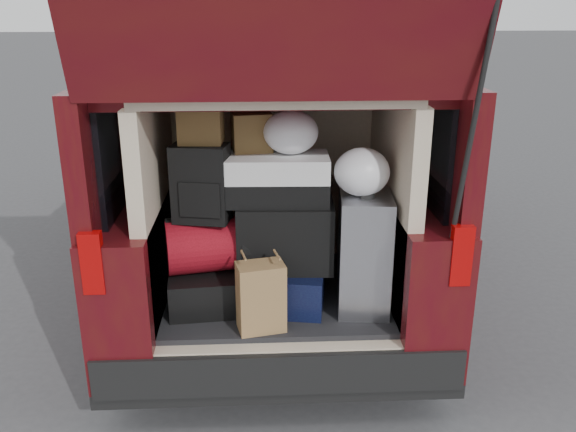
% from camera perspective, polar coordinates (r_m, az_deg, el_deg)
% --- Properties ---
extents(ground, '(80.00, 80.00, 0.00)m').
position_cam_1_polar(ground, '(3.65, -0.94, -16.68)').
color(ground, '#3A3A3C').
rests_on(ground, ground).
extents(minivan, '(1.90, 5.35, 2.77)m').
position_cam_1_polar(minivan, '(4.95, -1.77, 5.05)').
color(minivan, black).
rests_on(minivan, ground).
extents(load_floor, '(1.24, 1.05, 0.55)m').
position_cam_1_polar(load_floor, '(3.73, -1.12, -10.76)').
color(load_floor, black).
rests_on(load_floor, ground).
extents(black_hardshell, '(0.42, 0.55, 0.21)m').
position_cam_1_polar(black_hardshell, '(3.48, -7.86, -6.29)').
color(black_hardshell, black).
rests_on(black_hardshell, load_floor).
extents(navy_hardshell, '(0.49, 0.56, 0.22)m').
position_cam_1_polar(navy_hardshell, '(3.45, -0.01, -6.21)').
color(navy_hardshell, black).
rests_on(navy_hardshell, load_floor).
extents(silver_roller, '(0.31, 0.46, 0.65)m').
position_cam_1_polar(silver_roller, '(3.34, 7.09, -3.19)').
color(silver_roller, white).
rests_on(silver_roller, load_floor).
extents(kraft_bag, '(0.26, 0.20, 0.37)m').
position_cam_1_polar(kraft_bag, '(3.13, -2.55, -7.58)').
color(kraft_bag, '#A17648').
rests_on(kraft_bag, load_floor).
extents(red_duffel, '(0.50, 0.38, 0.29)m').
position_cam_1_polar(red_duffel, '(3.34, -7.45, -2.69)').
color(red_duffel, maroon).
rests_on(red_duffel, black_hardshell).
extents(black_soft_case, '(0.53, 0.33, 0.37)m').
position_cam_1_polar(black_soft_case, '(3.31, -0.25, -1.77)').
color(black_soft_case, black).
rests_on(black_soft_case, navy_hardshell).
extents(backpack, '(0.32, 0.23, 0.41)m').
position_cam_1_polar(backpack, '(3.21, -8.13, 3.04)').
color(backpack, black).
rests_on(backpack, red_duffel).
extents(twotone_duffel, '(0.58, 0.31, 0.25)m').
position_cam_1_polar(twotone_duffel, '(3.23, -1.23, 3.52)').
color(twotone_duffel, silver).
rests_on(twotone_duffel, black_soft_case).
extents(grocery_sack_lower, '(0.23, 0.20, 0.20)m').
position_cam_1_polar(grocery_sack_lower, '(3.19, -8.16, 8.58)').
color(grocery_sack_lower, brown).
rests_on(grocery_sack_lower, backpack).
extents(grocery_sack_upper, '(0.23, 0.20, 0.21)m').
position_cam_1_polar(grocery_sack_upper, '(3.28, -3.42, 7.87)').
color(grocery_sack_upper, brown).
rests_on(grocery_sack_upper, twotone_duffel).
extents(plastic_bag_center, '(0.32, 0.30, 0.23)m').
position_cam_1_polar(plastic_bag_center, '(3.20, 0.27, 7.85)').
color(plastic_bag_center, white).
rests_on(plastic_bag_center, twotone_duffel).
extents(plastic_bag_right, '(0.33, 0.32, 0.25)m').
position_cam_1_polar(plastic_bag_right, '(3.16, 6.93, 4.12)').
color(plastic_bag_right, white).
rests_on(plastic_bag_right, silver_roller).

